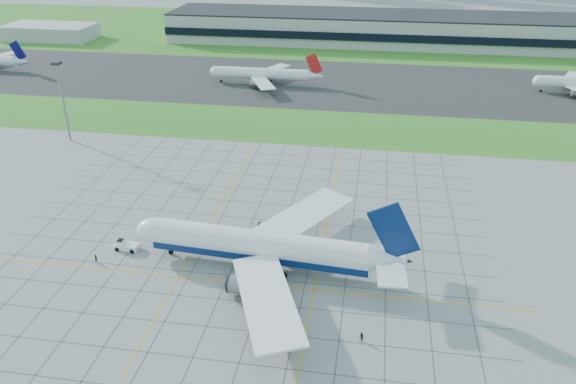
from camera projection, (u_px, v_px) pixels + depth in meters
name	position (u px, v px, depth m)	size (l,w,h in m)	color
ground	(229.00, 275.00, 115.67)	(1400.00, 1400.00, 0.00)	gray
grass_median	(294.00, 126.00, 194.84)	(700.00, 35.00, 0.04)	#337320
asphalt_taxiway	(313.00, 82.00, 243.22)	(700.00, 75.00, 0.04)	#383838
grass_far	(335.00, 32.00, 340.00)	(700.00, 145.00, 0.04)	#337320
apron_markings	(243.00, 247.00, 125.36)	(120.00, 130.00, 0.03)	#474744
terminal	(404.00, 29.00, 308.61)	(260.00, 43.00, 15.80)	#B7B7B2
service_block	(50.00, 32.00, 321.43)	(50.00, 25.00, 8.00)	#B7B7B2
light_mast	(62.00, 92.00, 175.50)	(2.50, 2.50, 25.60)	gray
airliner	(262.00, 246.00, 116.08)	(59.89, 60.50, 18.85)	white
pushback_tug	(126.00, 245.00, 124.08)	(7.94, 3.11, 2.19)	white
crew_near	(96.00, 258.00, 119.48)	(0.71, 0.47, 1.96)	black
crew_far	(361.00, 337.00, 97.61)	(0.95, 0.74, 1.96)	black
distant_jet_1	(263.00, 74.00, 238.79)	(46.36, 42.66, 14.08)	white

